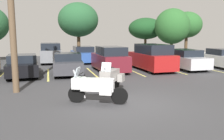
{
  "coord_description": "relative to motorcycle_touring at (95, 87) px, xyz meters",
  "views": [
    {
      "loc": [
        -2.97,
        -8.35,
        2.65
      ],
      "look_at": [
        0.06,
        2.94,
        0.88
      ],
      "focal_mm": 37.77,
      "sensor_mm": 36.0,
      "label": 1
    }
  ],
  "objects": [
    {
      "name": "tree_center_left",
      "position": [
        1.82,
        19.53,
        3.67
      ],
      "size": [
        4.7,
        4.7,
        6.34
      ],
      "color": "#4C3823",
      "rests_on": "ground"
    },
    {
      "name": "tree_center_right",
      "position": [
        10.75,
        20.45,
        2.73
      ],
      "size": [
        4.5,
        4.5,
        4.8
      ],
      "color": "#4C3823",
      "rests_on": "ground"
    },
    {
      "name": "car_red",
      "position": [
        5.7,
        7.33,
        0.29
      ],
      "size": [
        1.99,
        4.81,
        1.94
      ],
      "color": "maroon",
      "rests_on": "ground"
    },
    {
      "name": "car_white",
      "position": [
        11.73,
        7.44,
        0.07
      ],
      "size": [
        1.94,
        4.28,
        1.52
      ],
      "color": "white",
      "rests_on": "ground"
    },
    {
      "name": "car_maroon",
      "position": [
        2.51,
        7.45,
        0.22
      ],
      "size": [
        1.93,
        4.27,
        1.81
      ],
      "color": "maroon",
      "rests_on": "ground"
    },
    {
      "name": "motorcycle_touring",
      "position": [
        0.0,
        0.0,
        0.0
      ],
      "size": [
        2.2,
        1.28,
        1.39
      ],
      "color": "black",
      "rests_on": "ground"
    },
    {
      "name": "car_far_blue",
      "position": [
        1.48,
        13.73,
        0.08
      ],
      "size": [
        1.94,
        4.86,
        1.54
      ],
      "color": "#2D519E",
      "rests_on": "ground"
    },
    {
      "name": "tree_rear",
      "position": [
        16.69,
        20.17,
        3.26
      ],
      "size": [
        4.07,
        4.07,
        5.7
      ],
      "color": "#4C3823",
      "rests_on": "ground"
    },
    {
      "name": "car_black",
      "position": [
        -3.33,
        7.23,
        0.02
      ],
      "size": [
        2.15,
        4.7,
        1.39
      ],
      "color": "black",
      "rests_on": "ground"
    },
    {
      "name": "motorcycle_second",
      "position": [
        1.07,
        1.67,
        0.02
      ],
      "size": [
        1.41,
        1.77,
        1.44
      ],
      "color": "black",
      "rests_on": "ground"
    },
    {
      "name": "car_far_grey",
      "position": [
        -1.5,
        14.04,
        0.28
      ],
      "size": [
        1.82,
        4.49,
        1.88
      ],
      "color": "slate",
      "rests_on": "ground"
    },
    {
      "name": "tree_center",
      "position": [
        12.03,
        15.79,
        2.89
      ],
      "size": [
        3.95,
        3.95,
        5.56
      ],
      "color": "#4C3823",
      "rests_on": "ground"
    },
    {
      "name": "car_charcoal",
      "position": [
        -0.47,
        7.15,
        0.04
      ],
      "size": [
        2.02,
        4.36,
        1.45
      ],
      "color": "#38383D",
      "rests_on": "ground"
    },
    {
      "name": "car_silver",
      "position": [
        8.42,
        7.4,
        0.07
      ],
      "size": [
        1.82,
        4.84,
        1.51
      ],
      "color": "#B7B7BC",
      "rests_on": "ground"
    },
    {
      "name": "ground",
      "position": [
        1.3,
        -0.38,
        -0.71
      ],
      "size": [
        44.0,
        44.0,
        0.1
      ],
      "primitive_type": "cube",
      "color": "#38383A"
    },
    {
      "name": "parking_stripes",
      "position": [
        -0.28,
        7.26,
        -0.66
      ],
      "size": [
        26.91,
        4.81,
        0.01
      ],
      "color": "#EAE066",
      "rests_on": "ground"
    }
  ]
}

